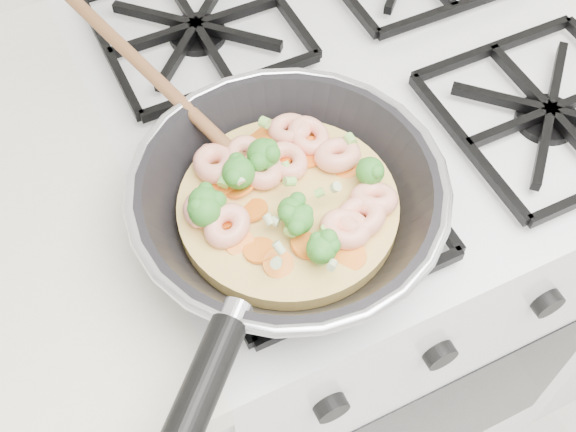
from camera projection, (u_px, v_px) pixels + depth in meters
name	position (u px, v px, depth m)	size (l,w,h in m)	color
stove	(341.00, 266.00, 1.23)	(0.60, 0.60, 0.92)	white
skillet	(284.00, 202.00, 0.69)	(0.39, 0.55, 0.10)	black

